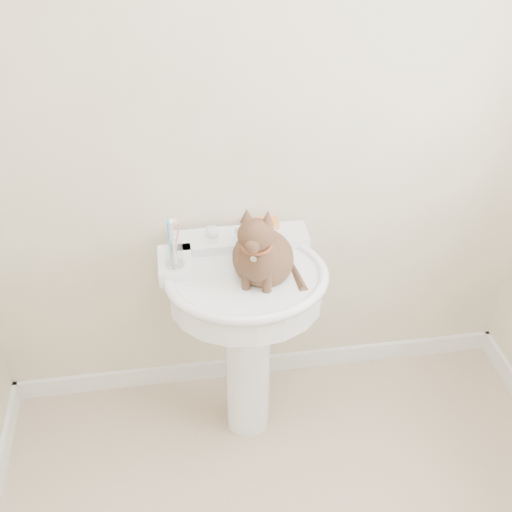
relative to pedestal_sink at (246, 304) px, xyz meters
name	(u,v)px	position (x,y,z in m)	size (l,w,h in m)	color
wall_back	(263,117)	(0.11, 0.29, 0.60)	(2.20, 0.00, 2.50)	beige
baseboard_back	(262,364)	(0.11, 0.28, -0.61)	(2.20, 0.02, 0.09)	white
pedestal_sink	(246,304)	(0.00, 0.00, 0.00)	(0.60, 0.59, 0.83)	white
faucet	(241,232)	(0.00, 0.15, 0.22)	(0.28, 0.12, 0.14)	silver
soap_bar	(266,223)	(0.11, 0.23, 0.19)	(0.09, 0.06, 0.03)	orange
toothbrush_cup	(174,254)	(-0.24, 0.03, 0.23)	(0.07, 0.07, 0.19)	silver
cat	(263,255)	(0.06, -0.02, 0.23)	(0.24, 0.30, 0.44)	brown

